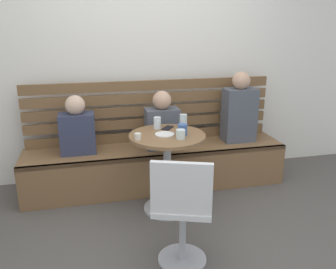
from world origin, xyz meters
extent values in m
plane|color=#514C47|center=(0.00, 0.00, 0.00)|extent=(8.00, 8.00, 0.00)
cube|color=white|center=(0.00, 1.64, 1.45)|extent=(5.20, 0.10, 2.90)
cube|color=brown|center=(0.00, 1.20, 0.22)|extent=(2.70, 0.52, 0.44)
cube|color=brown|center=(0.00, 0.96, 0.42)|extent=(2.70, 0.04, 0.04)
cube|color=brown|center=(0.00, 1.44, 0.49)|extent=(2.65, 0.04, 0.10)
cube|color=brown|center=(0.00, 1.44, 0.64)|extent=(2.65, 0.04, 0.10)
cube|color=brown|center=(0.00, 1.44, 0.78)|extent=(2.65, 0.04, 0.10)
cube|color=brown|center=(0.00, 1.44, 0.92)|extent=(2.65, 0.04, 0.10)
cube|color=brown|center=(0.00, 1.44, 1.05)|extent=(2.65, 0.04, 0.10)
cylinder|color=#ADADB2|center=(0.00, 0.69, 0.01)|extent=(0.44, 0.44, 0.02)
cylinder|color=#ADADB2|center=(0.00, 0.69, 0.37)|extent=(0.07, 0.07, 0.69)
cylinder|color=brown|center=(0.00, 0.69, 0.72)|extent=(0.68, 0.68, 0.03)
cylinder|color=#ADADB2|center=(-0.06, -0.06, 0.01)|extent=(0.36, 0.36, 0.02)
cylinder|color=#ADADB2|center=(-0.06, -0.06, 0.23)|extent=(0.05, 0.05, 0.45)
cube|color=silver|center=(-0.06, -0.06, 0.47)|extent=(0.51, 0.51, 0.04)
cube|color=silver|center=(-0.12, -0.22, 0.67)|extent=(0.39, 0.17, 0.36)
cube|color=#4C515B|center=(0.92, 1.22, 0.73)|extent=(0.34, 0.22, 0.58)
sphere|color=tan|center=(0.92, 1.22, 1.10)|extent=(0.19, 0.19, 0.19)
cube|color=#4C515B|center=(0.06, 1.19, 0.65)|extent=(0.34, 0.22, 0.41)
sphere|color=tan|center=(0.06, 1.19, 0.94)|extent=(0.19, 0.19, 0.19)
cube|color=#333851|center=(-0.78, 1.23, 0.64)|extent=(0.34, 0.22, 0.40)
sphere|color=#DBB293|center=(-0.78, 1.23, 0.93)|extent=(0.19, 0.19, 0.19)
cylinder|color=silver|center=(0.20, 0.89, 0.80)|extent=(0.07, 0.07, 0.12)
cylinder|color=#3D5B9E|center=(0.13, 0.66, 0.79)|extent=(0.08, 0.08, 0.09)
cylinder|color=silver|center=(0.08, 0.55, 0.78)|extent=(0.08, 0.08, 0.08)
cylinder|color=white|center=(-0.05, 0.89, 0.80)|extent=(0.07, 0.07, 0.11)
cylinder|color=silver|center=(-0.27, 0.61, 0.77)|extent=(0.06, 0.06, 0.05)
cylinder|color=white|center=(-0.03, 0.68, 0.75)|extent=(0.17, 0.17, 0.01)
cube|color=black|center=(0.05, 0.88, 0.74)|extent=(0.14, 0.15, 0.01)
camera|label=1|loc=(-0.66, -2.17, 1.68)|focal=37.34mm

